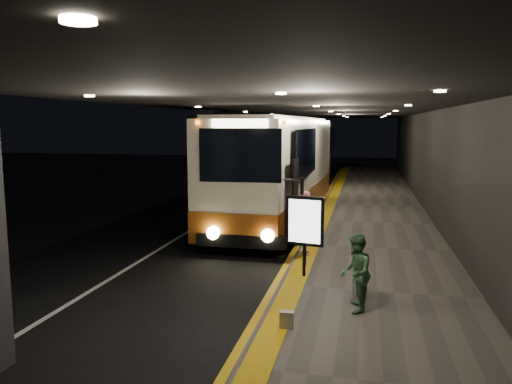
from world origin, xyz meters
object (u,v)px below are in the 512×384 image
(coach_main, at_px, (279,173))
(bag_plain, at_px, (287,320))
(coach_second, at_px, (310,154))
(info_sign, at_px, (305,222))
(stanchion_post, at_px, (305,245))
(bag_polka, at_px, (358,286))
(passenger_boarding, at_px, (306,223))
(passenger_waiting_green, at_px, (356,273))

(coach_main, distance_m, bag_plain, 11.37)
(coach_second, bearing_deg, coach_main, -92.31)
(coach_second, distance_m, info_sign, 21.13)
(coach_second, height_order, info_sign, coach_second)
(stanchion_post, bearing_deg, coach_main, 105.51)
(bag_polka, xyz_separation_m, stanchion_post, (-1.41, 1.96, 0.38))
(coach_main, xyz_separation_m, passenger_boarding, (1.79, -5.73, -0.86))
(info_sign, bearing_deg, coach_second, 107.19)
(coach_main, bearing_deg, info_sign, -73.54)
(passenger_waiting_green, distance_m, stanchion_post, 3.33)
(coach_main, relative_size, stanchion_post, 11.63)
(info_sign, bearing_deg, passenger_waiting_green, -47.30)
(passenger_boarding, distance_m, bag_plain, 5.40)
(coach_main, bearing_deg, bag_plain, -77.23)
(coach_second, bearing_deg, passenger_waiting_green, -84.65)
(info_sign, bearing_deg, stanchion_post, 106.16)
(stanchion_post, bearing_deg, passenger_waiting_green, -65.91)
(info_sign, bearing_deg, bag_plain, -77.39)
(coach_main, xyz_separation_m, passenger_waiting_green, (3.26, -9.91, -0.99))
(passenger_boarding, height_order, bag_plain, passenger_boarding)
(coach_main, distance_m, stanchion_post, 7.23)
(coach_second, relative_size, passenger_waiting_green, 8.08)
(bag_plain, bearing_deg, coach_main, 100.58)
(coach_main, distance_m, passenger_boarding, 6.06)
(bag_plain, bearing_deg, info_sign, 91.36)
(coach_second, height_order, bag_plain, coach_second)
(info_sign, relative_size, stanchion_post, 1.79)
(passenger_waiting_green, bearing_deg, passenger_boarding, -161.51)
(passenger_waiting_green, bearing_deg, bag_polka, 176.19)
(coach_main, xyz_separation_m, bag_polka, (3.32, -8.83, -1.60))
(coach_second, distance_m, bag_plain, 24.41)
(coach_second, bearing_deg, info_sign, -87.23)
(info_sign, xyz_separation_m, stanchion_post, (-0.08, 0.95, -0.79))
(bag_polka, bearing_deg, passenger_boarding, 116.20)
(coach_main, height_order, coach_second, coach_main)
(passenger_waiting_green, bearing_deg, coach_main, -162.71)
(coach_main, height_order, stanchion_post, coach_main)
(coach_main, relative_size, bag_plain, 39.71)
(coach_main, xyz_separation_m, bag_plain, (2.06, -11.06, -1.62))
(coach_second, distance_m, stanchion_post, 20.21)
(passenger_waiting_green, height_order, stanchion_post, passenger_waiting_green)
(bag_polka, bearing_deg, bag_plain, -119.37)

